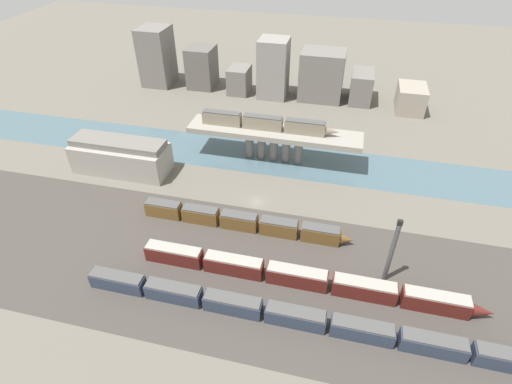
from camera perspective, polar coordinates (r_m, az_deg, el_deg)
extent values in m
plane|color=#666056|center=(106.65, 0.10, -1.43)|extent=(400.00, 400.00, 0.00)
cube|color=#423D38|center=(89.80, -3.51, -10.78)|extent=(280.00, 42.00, 0.01)
cube|color=#47606B|center=(124.53, 2.50, 4.86)|extent=(320.00, 18.94, 0.01)
cube|color=gray|center=(119.93, 2.61, 8.50)|extent=(51.77, 9.79, 1.63)
cylinder|color=gray|center=(123.79, -0.91, 6.90)|extent=(2.56, 2.56, 8.21)
cylinder|color=gray|center=(123.03, 0.81, 6.70)|extent=(2.56, 2.56, 8.21)
cylinder|color=gray|center=(122.38, 2.55, 6.48)|extent=(2.56, 2.56, 8.21)
cylinder|color=gray|center=(121.84, 4.30, 6.25)|extent=(2.56, 2.56, 8.21)
cylinder|color=gray|center=(121.42, 6.07, 6.02)|extent=(2.56, 2.56, 8.21)
cube|color=gray|center=(122.32, -4.88, 10.41)|extent=(11.78, 2.73, 3.69)
cube|color=#4C4C4C|center=(121.41, -4.93, 11.28)|extent=(11.31, 2.51, 0.40)
cube|color=gray|center=(119.31, 0.95, 9.82)|extent=(11.78, 2.73, 3.69)
cube|color=#4C4C4C|center=(118.38, 0.96, 10.70)|extent=(11.31, 2.51, 0.40)
cube|color=gray|center=(117.56, 6.99, 9.09)|extent=(11.78, 2.73, 3.69)
cube|color=#4C4C4C|center=(116.62, 7.07, 9.98)|extent=(11.31, 2.51, 0.40)
cone|color=gray|center=(117.22, 10.87, 8.49)|extent=(4.12, 2.45, 2.45)
cube|color=#2D384C|center=(89.67, -19.10, -12.01)|extent=(11.58, 3.07, 3.33)
cube|color=#4C4C4C|center=(88.32, -19.35, -11.21)|extent=(11.12, 2.82, 0.40)
cube|color=#2D384C|center=(84.77, -11.66, -13.93)|extent=(11.58, 3.07, 3.33)
cube|color=#4C4C4C|center=(83.34, -11.82, -13.12)|extent=(11.12, 2.82, 0.40)
cube|color=#2D384C|center=(81.48, -3.33, -15.78)|extent=(11.58, 3.07, 3.33)
cube|color=#4C4C4C|center=(80.00, -3.38, -14.98)|extent=(11.12, 2.82, 0.40)
cube|color=#2D384C|center=(80.00, 5.65, -17.39)|extent=(11.58, 3.07, 3.33)
cube|color=#4C4C4C|center=(78.49, 5.73, -16.60)|extent=(11.12, 2.82, 0.40)
cube|color=#2D384C|center=(80.43, 14.88, -18.60)|extent=(11.58, 3.07, 3.33)
cube|color=#4C4C4C|center=(78.93, 15.11, -17.84)|extent=(11.12, 2.82, 0.40)
cube|color=#2D384C|center=(82.75, 23.92, -19.35)|extent=(11.58, 3.07, 3.33)
cube|color=#4C4C4C|center=(81.29, 24.26, -18.60)|extent=(11.12, 2.82, 0.40)
cube|color=#2D384C|center=(86.79, 32.33, -19.64)|extent=(11.58, 3.07, 3.33)
cube|color=#4C4C4C|center=(85.41, 32.76, -18.91)|extent=(11.12, 2.82, 0.40)
cube|color=#5B1E19|center=(91.60, -11.59, -8.79)|extent=(12.83, 3.13, 3.71)
cube|color=#9E998E|center=(90.16, -11.75, -7.88)|extent=(12.32, 2.88, 0.40)
cube|color=#5B1E19|center=(87.72, -3.20, -10.47)|extent=(12.83, 3.13, 3.71)
cube|color=#9E998E|center=(86.21, -3.24, -9.55)|extent=(12.32, 2.88, 0.40)
cube|color=#5B1E19|center=(85.90, 5.85, -12.02)|extent=(12.83, 3.13, 3.71)
cube|color=#9E998E|center=(84.36, 5.94, -11.11)|extent=(12.32, 2.88, 0.40)
cube|color=#5B1E19|center=(86.25, 15.16, -13.29)|extent=(12.83, 3.13, 3.71)
cube|color=#9E998E|center=(84.72, 15.38, -12.40)|extent=(12.32, 2.88, 0.40)
cube|color=#5B1E19|center=(88.77, 24.24, -14.19)|extent=(12.83, 3.13, 3.71)
cube|color=#9E998E|center=(87.28, 24.58, -13.34)|extent=(12.32, 2.88, 0.40)
cone|color=#5B1E19|center=(91.52, 29.61, -14.64)|extent=(4.49, 2.82, 2.82)
cube|color=brown|center=(104.01, -13.03, -2.43)|extent=(9.06, 3.09, 3.73)
cube|color=#4C4C4C|center=(102.74, -13.19, -1.55)|extent=(8.70, 2.84, 0.40)
cube|color=brown|center=(100.52, -7.90, -3.32)|extent=(9.06, 3.09, 3.73)
cube|color=#4C4C4C|center=(99.20, -7.99, -2.41)|extent=(8.70, 2.84, 0.40)
cube|color=brown|center=(97.92, -2.43, -4.23)|extent=(9.06, 3.09, 3.73)
cube|color=#4C4C4C|center=(96.56, -2.46, -3.31)|extent=(8.70, 2.84, 0.40)
cube|color=brown|center=(96.27, 3.30, -5.14)|extent=(9.06, 3.09, 3.73)
cube|color=#4C4C4C|center=(94.89, 3.34, -4.22)|extent=(8.70, 2.84, 0.40)
cube|color=brown|center=(95.63, 9.18, -6.02)|extent=(9.06, 3.09, 3.73)
cube|color=#4C4C4C|center=(94.24, 9.30, -5.10)|extent=(8.70, 2.84, 0.40)
cone|color=brown|center=(95.87, 12.81, -6.61)|extent=(3.17, 2.78, 2.78)
cube|color=#9E998E|center=(123.09, -18.67, 4.63)|extent=(27.71, 10.57, 8.38)
cube|color=slate|center=(120.57, -19.14, 6.66)|extent=(27.15, 7.40, 1.84)
cylinder|color=#4C4C51|center=(86.38, 18.74, -8.32)|extent=(0.97, 0.97, 15.47)
cube|color=black|center=(80.92, 19.89, -4.16)|extent=(1.00, 0.70, 1.20)
cube|color=slate|center=(178.86, -13.99, 18.29)|extent=(11.54, 13.23, 23.06)
cube|color=#605B56|center=(173.75, -7.74, 17.26)|extent=(10.57, 11.99, 16.24)
cube|color=slate|center=(167.67, -2.40, 15.71)|extent=(8.06, 10.97, 10.24)
cube|color=gray|center=(161.99, 2.49, 17.22)|extent=(11.14, 11.20, 22.44)
cube|color=slate|center=(162.78, 9.38, 16.14)|extent=(16.46, 13.45, 18.51)
cube|color=slate|center=(164.84, 14.81, 14.36)|extent=(8.21, 14.80, 11.42)
cube|color=gray|center=(162.68, 21.23, 12.34)|extent=(10.00, 13.73, 9.26)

